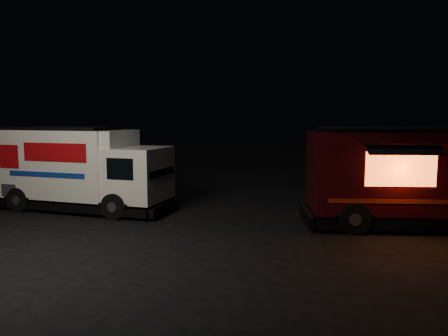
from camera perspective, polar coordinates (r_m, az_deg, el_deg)
ground at (r=11.50m, az=-3.42°, el=-8.88°), size 80.00×80.00×0.00m
white_truck at (r=15.18m, az=-17.93°, el=-0.08°), size 6.25×2.68×2.75m
red_truck at (r=13.34m, az=23.36°, el=-1.14°), size 6.26×3.11×2.79m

